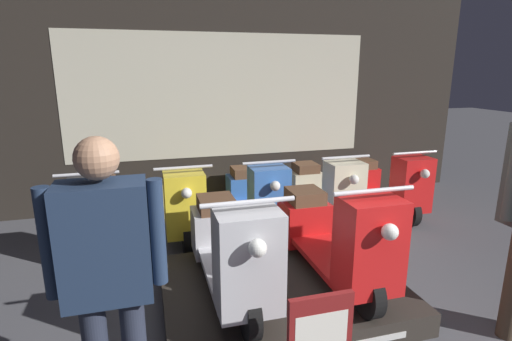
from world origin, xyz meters
name	(u,v)px	position (x,y,z in m)	size (l,w,h in m)	color
shop_wall_back	(221,92)	(0.00, 3.93, 1.60)	(7.65, 0.09, 3.20)	#28231E
display_platform	(281,292)	(-0.05, 1.16, 0.10)	(1.94, 1.51, 0.19)	#2D2823
scooter_display_left	(230,247)	(-0.49, 1.12, 0.57)	(0.60, 1.65, 0.95)	black
scooter_display_right	(333,235)	(0.39, 1.12, 0.57)	(0.60, 1.65, 0.95)	black
scooter_backrow_0	(98,209)	(-1.64, 2.91, 0.38)	(0.60, 1.65, 0.95)	black
scooter_backrow_1	(181,202)	(-0.71, 2.91, 0.38)	(0.60, 1.65, 0.95)	black
scooter_backrow_2	(255,195)	(0.21, 2.91, 0.38)	(0.60, 1.65, 0.95)	black
scooter_backrow_3	(323,190)	(1.14, 2.91, 0.38)	(0.60, 1.65, 0.95)	black
scooter_backrow_4	(385,184)	(2.06, 2.91, 0.38)	(0.60, 1.65, 0.95)	black
person_left_browsing	(107,266)	(-1.30, 0.29, 0.95)	(0.59, 0.24, 1.62)	#232838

